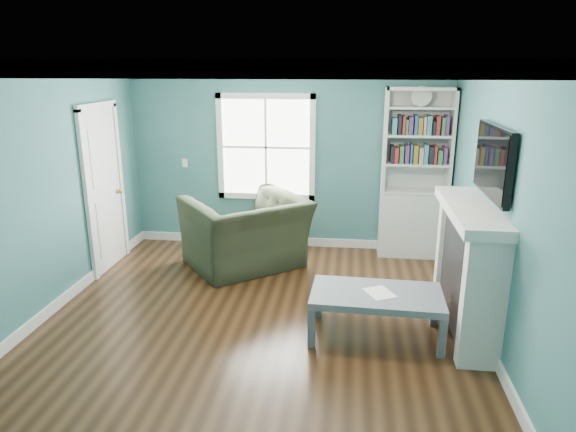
# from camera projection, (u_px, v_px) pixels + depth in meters

# --- Properties ---
(floor) EXTENTS (5.00, 5.00, 0.00)m
(floor) POSITION_uv_depth(u_px,v_px,m) (257.00, 326.00, 5.27)
(floor) COLOR black
(floor) RESTS_ON ground
(room_walls) EXTENTS (5.00, 5.00, 5.00)m
(room_walls) POSITION_uv_depth(u_px,v_px,m) (254.00, 175.00, 4.82)
(room_walls) COLOR #326B6B
(room_walls) RESTS_ON ground
(trim) EXTENTS (4.50, 5.00, 2.60)m
(trim) POSITION_uv_depth(u_px,v_px,m) (255.00, 210.00, 4.91)
(trim) COLOR white
(trim) RESTS_ON ground
(window) EXTENTS (1.40, 0.06, 1.50)m
(window) POSITION_uv_depth(u_px,v_px,m) (266.00, 147.00, 7.25)
(window) COLOR white
(window) RESTS_ON room_walls
(bookshelf) EXTENTS (0.90, 0.35, 2.31)m
(bookshelf) POSITION_uv_depth(u_px,v_px,m) (414.00, 191.00, 6.98)
(bookshelf) COLOR silver
(bookshelf) RESTS_ON ground
(fireplace) EXTENTS (0.44, 1.58, 1.30)m
(fireplace) POSITION_uv_depth(u_px,v_px,m) (468.00, 271.00, 5.03)
(fireplace) COLOR black
(fireplace) RESTS_ON ground
(tv) EXTENTS (0.06, 1.10, 0.65)m
(tv) POSITION_uv_depth(u_px,v_px,m) (493.00, 161.00, 4.71)
(tv) COLOR black
(tv) RESTS_ON fireplace
(door) EXTENTS (0.12, 0.98, 2.17)m
(door) POSITION_uv_depth(u_px,v_px,m) (104.00, 187.00, 6.56)
(door) COLOR silver
(door) RESTS_ON ground
(ceiling_fixture) EXTENTS (0.38, 0.38, 0.15)m
(ceiling_fixture) POSITION_uv_depth(u_px,v_px,m) (354.00, 68.00, 4.53)
(ceiling_fixture) COLOR white
(ceiling_fixture) RESTS_ON room_walls
(light_switch) EXTENTS (0.08, 0.01, 0.12)m
(light_switch) POSITION_uv_depth(u_px,v_px,m) (185.00, 163.00, 7.47)
(light_switch) COLOR white
(light_switch) RESTS_ON room_walls
(recliner) EXTENTS (1.69, 1.61, 1.24)m
(recliner) POSITION_uv_depth(u_px,v_px,m) (246.00, 221.00, 6.66)
(recliner) COLOR black
(recliner) RESTS_ON ground
(coffee_table) EXTENTS (1.29, 0.73, 0.46)m
(coffee_table) POSITION_uv_depth(u_px,v_px,m) (377.00, 298.00, 4.98)
(coffee_table) COLOR #4F555F
(coffee_table) RESTS_ON ground
(paper_sheet) EXTENTS (0.34, 0.36, 0.00)m
(paper_sheet) POSITION_uv_depth(u_px,v_px,m) (379.00, 293.00, 4.95)
(paper_sheet) COLOR white
(paper_sheet) RESTS_ON coffee_table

